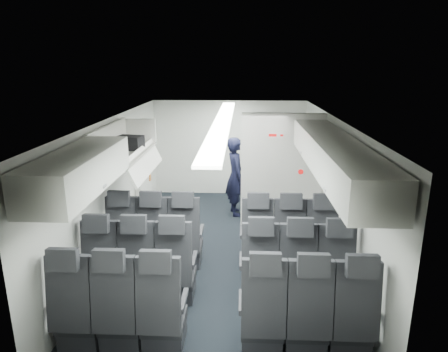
# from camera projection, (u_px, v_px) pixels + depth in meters

# --- Properties ---
(cabin_shell) EXTENTS (3.41, 6.01, 2.16)m
(cabin_shell) POSITION_uv_depth(u_px,v_px,m) (223.00, 185.00, 6.19)
(cabin_shell) COLOR black
(cabin_shell) RESTS_ON ground
(seat_row_front) EXTENTS (3.33, 0.56, 1.24)m
(seat_row_front) POSITION_uv_depth(u_px,v_px,m) (221.00, 242.00, 5.87)
(seat_row_front) COLOR #262629
(seat_row_front) RESTS_ON cabin_shell
(seat_row_mid) EXTENTS (3.33, 0.56, 1.24)m
(seat_row_mid) POSITION_uv_depth(u_px,v_px,m) (217.00, 273.00, 5.00)
(seat_row_mid) COLOR #262629
(seat_row_mid) RESTS_ON cabin_shell
(seat_row_rear) EXTENTS (3.33, 0.56, 1.24)m
(seat_row_rear) POSITION_uv_depth(u_px,v_px,m) (212.00, 317.00, 4.14)
(seat_row_rear) COLOR #262629
(seat_row_rear) RESTS_ON cabin_shell
(overhead_bin_left_rear) EXTENTS (0.53, 1.80, 0.40)m
(overhead_bin_left_rear) POSITION_uv_depth(u_px,v_px,m) (78.00, 171.00, 4.12)
(overhead_bin_left_rear) COLOR white
(overhead_bin_left_rear) RESTS_ON cabin_shell
(overhead_bin_left_front_open) EXTENTS (0.64, 1.70, 0.72)m
(overhead_bin_left_front_open) POSITION_uv_depth(u_px,v_px,m) (124.00, 148.00, 5.84)
(overhead_bin_left_front_open) COLOR #9E9E93
(overhead_bin_left_front_open) RESTS_ON cabin_shell
(overhead_bin_right_rear) EXTENTS (0.53, 1.80, 0.40)m
(overhead_bin_right_rear) POSITION_uv_depth(u_px,v_px,m) (352.00, 174.00, 4.00)
(overhead_bin_right_rear) COLOR white
(overhead_bin_right_rear) RESTS_ON cabin_shell
(overhead_bin_right_front) EXTENTS (0.53, 1.70, 0.40)m
(overhead_bin_right_front) POSITION_uv_depth(u_px,v_px,m) (320.00, 142.00, 5.68)
(overhead_bin_right_front) COLOR white
(overhead_bin_right_front) RESTS_ON cabin_shell
(bulkhead_partition) EXTENTS (1.40, 0.15, 2.13)m
(bulkhead_partition) POSITION_uv_depth(u_px,v_px,m) (281.00, 175.00, 6.92)
(bulkhead_partition) COLOR silver
(bulkhead_partition) RESTS_ON cabin_shell
(galley_unit) EXTENTS (0.85, 0.52, 1.90)m
(galley_unit) POSITION_uv_depth(u_px,v_px,m) (272.00, 157.00, 8.81)
(galley_unit) COLOR #939399
(galley_unit) RESTS_ON cabin_shell
(boarding_door) EXTENTS (0.12, 1.27, 1.86)m
(boarding_door) POSITION_uv_depth(u_px,v_px,m) (143.00, 169.00, 7.79)
(boarding_door) COLOR silver
(boarding_door) RESTS_ON cabin_shell
(flight_attendant) EXTENTS (0.50, 0.64, 1.57)m
(flight_attendant) POSITION_uv_depth(u_px,v_px,m) (235.00, 176.00, 7.89)
(flight_attendant) COLOR black
(flight_attendant) RESTS_ON ground
(carry_on_bag) EXTENTS (0.41, 0.32, 0.22)m
(carry_on_bag) POSITION_uv_depth(u_px,v_px,m) (130.00, 143.00, 6.03)
(carry_on_bag) COLOR black
(carry_on_bag) RESTS_ON overhead_bin_left_front_open
(papers) EXTENTS (0.18, 0.11, 0.14)m
(papers) POSITION_uv_depth(u_px,v_px,m) (245.00, 163.00, 7.76)
(papers) COLOR white
(papers) RESTS_ON flight_attendant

